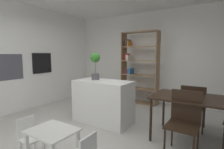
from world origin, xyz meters
name	(u,v)px	position (x,y,z in m)	size (l,w,h in m)	color
ground_plane	(96,132)	(0.00, 0.00, 0.00)	(8.52, 8.52, 0.00)	beige
back_partition	(149,57)	(0.00, 2.73, 1.39)	(6.20, 0.06, 2.79)	white
tall_cabinet_run_left	(15,58)	(-2.74, 0.00, 1.39)	(0.60, 4.97, 2.79)	white
cabinet_niche_splashback	(3,67)	(-2.43, -0.45, 1.17)	(0.01, 0.94, 0.64)	#4C4C56
built_in_oven	(42,63)	(-2.42, 0.59, 1.23)	(0.06, 0.59, 0.57)	black
kitchen_island	(103,102)	(-0.19, 0.48, 0.46)	(1.25, 0.63, 0.92)	white
potted_plant_on_island	(95,63)	(-0.43, 0.53, 1.28)	(0.21, 0.21, 0.60)	#4C4C51
open_bookshelf	(138,66)	(-0.21, 2.34, 1.12)	(1.12, 0.36, 2.15)	#997551
child_table	(53,137)	(0.19, -1.14, 0.43)	(0.59, 0.48, 0.52)	white
child_chair_left	(29,136)	(-0.33, -1.14, 0.31)	(0.27, 0.27, 0.57)	white
dining_table	(190,101)	(1.53, 0.61, 0.69)	(1.20, 0.87, 0.77)	black
dining_chair_near	(184,117)	(1.53, 0.17, 0.55)	(0.45, 0.46, 0.94)	black
dining_chair_far	(193,104)	(1.53, 1.07, 0.54)	(0.44, 0.43, 0.89)	black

